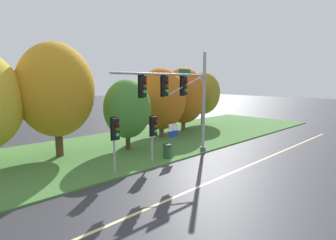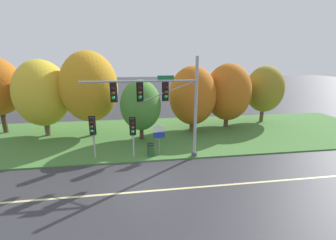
{
  "view_description": "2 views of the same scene",
  "coord_description": "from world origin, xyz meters",
  "px_view_note": "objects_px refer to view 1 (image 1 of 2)",
  "views": [
    {
      "loc": [
        -11.18,
        -9.17,
        5.22
      ],
      "look_at": [
        0.88,
        3.49,
        2.65
      ],
      "focal_mm": 28.0,
      "sensor_mm": 36.0,
      "label": 1
    },
    {
      "loc": [
        -0.29,
        -12.21,
        7.11
      ],
      "look_at": [
        2.01,
        3.89,
        2.65
      ],
      "focal_mm": 24.0,
      "sensor_mm": 36.0,
      "label": 2
    }
  ],
  "objects_px": {
    "route_sign_post": "(173,134)",
    "pedestrian_signal_near_kerb": "(115,132)",
    "traffic_signal_mast": "(181,93)",
    "tree_tall_centre": "(161,99)",
    "tree_right_far": "(183,96)",
    "tree_behind_signpost": "(56,90)",
    "tree_mid_verge": "(127,109)",
    "pedestrian_signal_further_along": "(154,129)",
    "trash_bin": "(167,151)",
    "tree_furthest_back": "(203,93)"
  },
  "relations": [
    {
      "from": "traffic_signal_mast",
      "to": "pedestrian_signal_further_along",
      "type": "xyz_separation_m",
      "value": [
        -2.04,
        0.43,
        -2.19
      ]
    },
    {
      "from": "tree_behind_signpost",
      "to": "tree_tall_centre",
      "type": "height_order",
      "value": "tree_behind_signpost"
    },
    {
      "from": "trash_bin",
      "to": "route_sign_post",
      "type": "bearing_deg",
      "value": 4.92
    },
    {
      "from": "route_sign_post",
      "to": "pedestrian_signal_near_kerb",
      "type": "bearing_deg",
      "value": -178.71
    },
    {
      "from": "route_sign_post",
      "to": "tree_right_far",
      "type": "bearing_deg",
      "value": 39.13
    },
    {
      "from": "pedestrian_signal_further_along",
      "to": "tree_behind_signpost",
      "type": "distance_m",
      "value": 7.17
    },
    {
      "from": "traffic_signal_mast",
      "to": "pedestrian_signal_near_kerb",
      "type": "distance_m",
      "value": 5.25
    },
    {
      "from": "traffic_signal_mast",
      "to": "route_sign_post",
      "type": "height_order",
      "value": "traffic_signal_mast"
    },
    {
      "from": "trash_bin",
      "to": "pedestrian_signal_near_kerb",
      "type": "bearing_deg",
      "value": -179.27
    },
    {
      "from": "tree_right_far",
      "to": "pedestrian_signal_further_along",
      "type": "bearing_deg",
      "value": -146.16
    },
    {
      "from": "tree_behind_signpost",
      "to": "tree_furthest_back",
      "type": "distance_m",
      "value": 18.45
    },
    {
      "from": "traffic_signal_mast",
      "to": "route_sign_post",
      "type": "bearing_deg",
      "value": 104.67
    },
    {
      "from": "tree_right_far",
      "to": "trash_bin",
      "type": "height_order",
      "value": "tree_right_far"
    },
    {
      "from": "pedestrian_signal_further_along",
      "to": "trash_bin",
      "type": "xyz_separation_m",
      "value": [
        1.26,
        0.09,
        -1.7
      ]
    },
    {
      "from": "tree_furthest_back",
      "to": "tree_behind_signpost",
      "type": "bearing_deg",
      "value": -173.34
    },
    {
      "from": "pedestrian_signal_further_along",
      "to": "tree_right_far",
      "type": "height_order",
      "value": "tree_right_far"
    },
    {
      "from": "tree_mid_verge",
      "to": "trash_bin",
      "type": "distance_m",
      "value": 4.61
    },
    {
      "from": "tree_right_far",
      "to": "tree_mid_verge",
      "type": "bearing_deg",
      "value": -163.42
    },
    {
      "from": "route_sign_post",
      "to": "tree_tall_centre",
      "type": "height_order",
      "value": "tree_tall_centre"
    },
    {
      "from": "traffic_signal_mast",
      "to": "tree_right_far",
      "type": "xyz_separation_m",
      "value": [
        7.69,
        6.96,
        -0.7
      ]
    },
    {
      "from": "pedestrian_signal_near_kerb",
      "to": "pedestrian_signal_further_along",
      "type": "height_order",
      "value": "pedestrian_signal_near_kerb"
    },
    {
      "from": "tree_behind_signpost",
      "to": "tree_furthest_back",
      "type": "xyz_separation_m",
      "value": [
        18.31,
        2.14,
        -0.82
      ]
    },
    {
      "from": "pedestrian_signal_further_along",
      "to": "tree_right_far",
      "type": "distance_m",
      "value": 11.81
    },
    {
      "from": "pedestrian_signal_near_kerb",
      "to": "tree_behind_signpost",
      "type": "distance_m",
      "value": 6.07
    },
    {
      "from": "route_sign_post",
      "to": "tree_mid_verge",
      "type": "distance_m",
      "value": 4.18
    },
    {
      "from": "route_sign_post",
      "to": "trash_bin",
      "type": "xyz_separation_m",
      "value": [
        -0.63,
        -0.05,
        -1.07
      ]
    },
    {
      "from": "tree_behind_signpost",
      "to": "tree_mid_verge",
      "type": "xyz_separation_m",
      "value": [
        4.51,
        -1.75,
        -1.45
      ]
    },
    {
      "from": "route_sign_post",
      "to": "tree_furthest_back",
      "type": "xyz_separation_m",
      "value": [
        12.6,
        7.58,
        2.19
      ]
    },
    {
      "from": "pedestrian_signal_further_along",
      "to": "tree_mid_verge",
      "type": "height_order",
      "value": "tree_mid_verge"
    },
    {
      "from": "trash_bin",
      "to": "tree_furthest_back",
      "type": "bearing_deg",
      "value": 29.98
    },
    {
      "from": "pedestrian_signal_near_kerb",
      "to": "tree_tall_centre",
      "type": "relative_size",
      "value": 0.5
    },
    {
      "from": "tree_right_far",
      "to": "tree_furthest_back",
      "type": "bearing_deg",
      "value": 14.11
    },
    {
      "from": "tree_behind_signpost",
      "to": "tree_right_far",
      "type": "height_order",
      "value": "tree_behind_signpost"
    },
    {
      "from": "traffic_signal_mast",
      "to": "trash_bin",
      "type": "relative_size",
      "value": 8.52
    },
    {
      "from": "tree_behind_signpost",
      "to": "tree_tall_centre",
      "type": "xyz_separation_m",
      "value": [
        9.57,
        0.04,
        -1.02
      ]
    },
    {
      "from": "tree_furthest_back",
      "to": "trash_bin",
      "type": "relative_size",
      "value": 6.76
    },
    {
      "from": "tree_mid_verge",
      "to": "tree_tall_centre",
      "type": "xyz_separation_m",
      "value": [
        5.06,
        1.79,
        0.43
      ]
    },
    {
      "from": "pedestrian_signal_further_along",
      "to": "tree_furthest_back",
      "type": "relative_size",
      "value": 0.48
    },
    {
      "from": "pedestrian_signal_near_kerb",
      "to": "tree_behind_signpost",
      "type": "xyz_separation_m",
      "value": [
        -1.04,
        5.54,
        2.24
      ]
    },
    {
      "from": "tree_tall_centre",
      "to": "tree_right_far",
      "type": "height_order",
      "value": "tree_right_far"
    },
    {
      "from": "route_sign_post",
      "to": "tree_furthest_back",
      "type": "relative_size",
      "value": 0.37
    },
    {
      "from": "tree_mid_verge",
      "to": "trash_bin",
      "type": "relative_size",
      "value": 5.72
    },
    {
      "from": "tree_tall_centre",
      "to": "pedestrian_signal_further_along",
      "type": "bearing_deg",
      "value": -135.67
    },
    {
      "from": "pedestrian_signal_further_along",
      "to": "tree_furthest_back",
      "type": "xyz_separation_m",
      "value": [
        14.49,
        7.72,
        1.56
      ]
    },
    {
      "from": "pedestrian_signal_near_kerb",
      "to": "traffic_signal_mast",
      "type": "bearing_deg",
      "value": -5.59
    },
    {
      "from": "tree_furthest_back",
      "to": "trash_bin",
      "type": "xyz_separation_m",
      "value": [
        -13.23,
        -7.63,
        -3.26
      ]
    },
    {
      "from": "traffic_signal_mast",
      "to": "trash_bin",
      "type": "xyz_separation_m",
      "value": [
        -0.78,
        0.52,
        -3.89
      ]
    },
    {
      "from": "tree_behind_signpost",
      "to": "tree_mid_verge",
      "type": "distance_m",
      "value": 5.05
    },
    {
      "from": "traffic_signal_mast",
      "to": "tree_behind_signpost",
      "type": "bearing_deg",
      "value": 134.25
    },
    {
      "from": "tree_tall_centre",
      "to": "trash_bin",
      "type": "distance_m",
      "value": 7.75
    }
  ]
}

